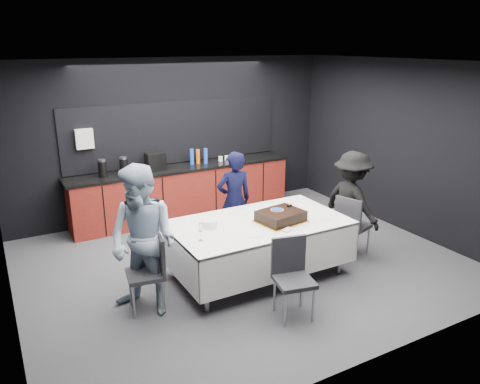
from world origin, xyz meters
name	(u,v)px	position (x,y,z in m)	size (l,w,h in m)	color
ground	(243,263)	(0.00, 0.00, 0.00)	(6.00, 6.00, 0.00)	#46474C
room_shell	(244,136)	(0.00, 0.00, 1.86)	(6.04, 5.04, 2.82)	white
kitchenette	(182,187)	(-0.02, 2.22, 0.54)	(4.10, 0.64, 2.05)	maroon
party_table	(258,231)	(0.00, -0.40, 0.64)	(2.32, 1.32, 0.78)	#99999E
cake_assembly	(281,216)	(0.26, -0.54, 0.85)	(0.67, 0.57, 0.18)	gold
plate_stack	(210,224)	(-0.65, -0.27, 0.83)	(0.20, 0.20, 0.10)	white
loose_plate_near	(255,235)	(-0.27, -0.78, 0.78)	(0.20, 0.20, 0.01)	white
loose_plate_right_a	(303,209)	(0.80, -0.29, 0.78)	(0.18, 0.18, 0.01)	white
loose_plate_right_b	(325,219)	(0.83, -0.75, 0.78)	(0.18, 0.18, 0.01)	white
loose_plate_far	(242,213)	(-0.03, -0.02, 0.78)	(0.22, 0.22, 0.01)	white
fork_pile	(288,230)	(0.16, -0.85, 0.79)	(0.14, 0.09, 0.02)	white
champagne_flute	(200,228)	(-0.93, -0.60, 0.94)	(0.06, 0.06, 0.22)	white
chair_left	(152,267)	(-1.52, -0.50, 0.53)	(0.48, 0.48, 0.92)	#28282D
chair_right	(351,222)	(1.51, -0.54, 0.53)	(0.53, 0.53, 0.92)	#28282D
chair_near	(292,271)	(-0.15, -1.39, 0.53)	(0.50, 0.50, 0.92)	#28282D
person_center	(234,200)	(0.16, 0.57, 0.76)	(0.55, 0.36, 1.52)	black
person_left	(143,241)	(-1.60, -0.53, 0.89)	(0.86, 0.67, 1.78)	#9EB1C6
person_right	(351,203)	(1.61, -0.40, 0.77)	(1.00, 0.57, 1.54)	black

